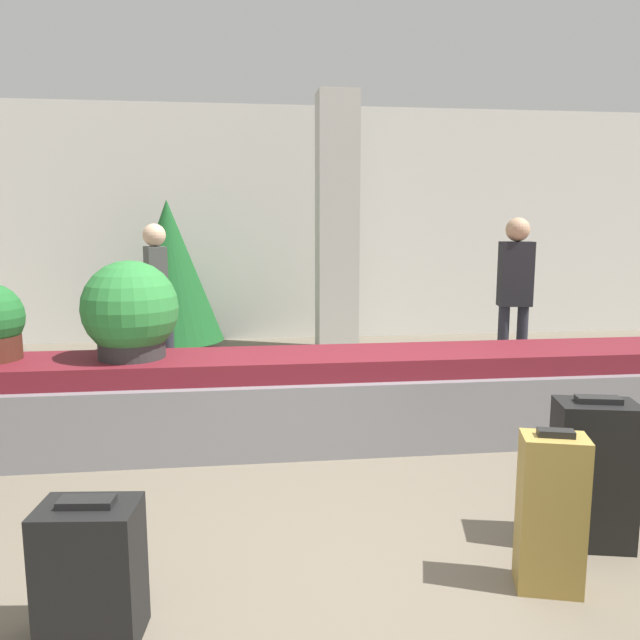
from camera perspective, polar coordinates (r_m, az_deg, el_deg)
ground_plane at (r=3.26m, az=4.06°, el=-21.22°), size 18.00×18.00×0.00m
back_wall at (r=8.76m, az=-3.49°, el=8.69°), size 18.00×0.06×3.20m
carousel at (r=4.72m, az=0.00°, el=-7.22°), size 6.96×0.83×0.67m
pillar at (r=7.86m, az=1.54°, el=8.68°), size 0.49×0.49×3.20m
suitcase_0 at (r=3.54m, az=23.70°, el=-12.71°), size 0.44×0.33×0.78m
suitcase_1 at (r=2.78m, az=-20.22°, el=-20.82°), size 0.41×0.30×0.59m
suitcase_5 at (r=3.08m, az=20.36°, el=-16.19°), size 0.32×0.26×0.74m
potted_plant_0 at (r=4.63m, az=-16.95°, el=0.69°), size 0.68×0.68×0.70m
traveler_0 at (r=6.51m, az=17.40°, el=2.97°), size 0.34×0.24×1.68m
traveler_1 at (r=6.49m, az=-14.73°, el=2.70°), size 0.31×0.36×1.62m
decorated_tree at (r=7.90m, az=-13.65°, el=4.38°), size 1.30×1.30×1.91m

